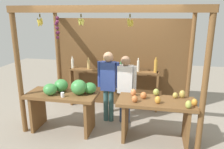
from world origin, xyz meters
The scene contains 7 objects.
ground_plane centered at (0.00, 0.00, 0.00)m, with size 12.00×12.00×0.00m, color gray.
market_stall centered at (-0.01, 0.44, 1.42)m, with size 3.51×1.86×2.49m.
fruit_counter_left centered at (-0.86, -0.64, 0.74)m, with size 1.42×0.64×1.11m.
fruit_counter_right centered at (0.94, -0.65, 0.62)m, with size 1.44×0.65×0.96m.
bottle_shelf_unit centered at (-0.14, 0.66, 0.80)m, with size 2.26×0.22×1.36m.
vendor_man centered at (-0.10, -0.08, 0.95)m, with size 0.48×0.21×1.58m.
vendor_woman centered at (0.27, -0.06, 0.89)m, with size 0.48×0.20×1.50m.
Camera 1 is at (0.89, -4.55, 2.37)m, focal length 35.41 mm.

